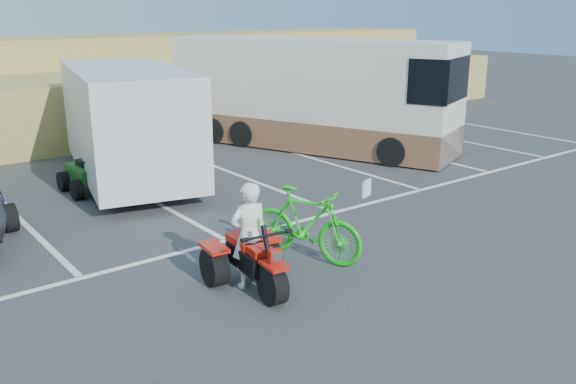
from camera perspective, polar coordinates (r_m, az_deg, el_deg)
ground at (r=9.52m, az=1.93°, el=-8.73°), size 100.00×100.00×0.00m
parking_stripes at (r=13.09m, az=-6.45°, el=-1.59°), size 28.00×5.16×0.01m
grass_embankment at (r=22.93m, az=-23.66°, el=8.65°), size 40.00×8.50×3.10m
red_trike_atv at (r=9.41m, az=-3.13°, el=-9.07°), size 1.38×1.73×1.04m
rider at (r=9.21m, az=-3.64°, el=-4.06°), size 0.65×0.46×1.66m
green_dirt_bike at (r=10.25m, az=1.68°, el=-3.03°), size 1.32×2.16×1.26m
cargo_trailer at (r=15.35m, az=-14.73°, el=6.45°), size 3.65×6.33×2.78m
rv_motorhome at (r=18.79m, az=2.06°, el=8.44°), size 5.46×9.11×3.21m
quad_atv_green at (r=14.99m, az=-18.21°, el=0.02°), size 1.00×1.33×0.86m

